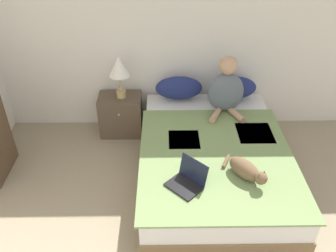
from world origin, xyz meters
The scene contains 9 objects.
wall_back centered at (0.00, 3.67, 1.27)m, with size 5.78×0.05×2.55m.
bed centered at (0.14, 2.52, 0.24)m, with size 1.51×2.15×0.48m.
pillow_near centered at (-0.19, 3.45, 0.62)m, with size 0.57×0.24×0.29m.
pillow_far centered at (0.47, 3.45, 0.62)m, with size 0.57×0.24×0.29m.
person_sitting centered at (0.33, 3.16, 0.76)m, with size 0.41×0.40×0.68m.
cat_tabby centered at (0.36, 2.02, 0.56)m, with size 0.36×0.49×0.18m.
laptop_open centered at (-0.17, 1.92, 0.53)m, with size 0.39×0.39×0.23m.
nightstand centered at (-0.92, 3.42, 0.26)m, with size 0.53×0.37×0.53m.
table_lamp centered at (-0.89, 3.41, 0.91)m, with size 0.25×0.25×0.53m.
Camera 1 is at (-0.38, -0.38, 2.70)m, focal length 38.00 mm.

